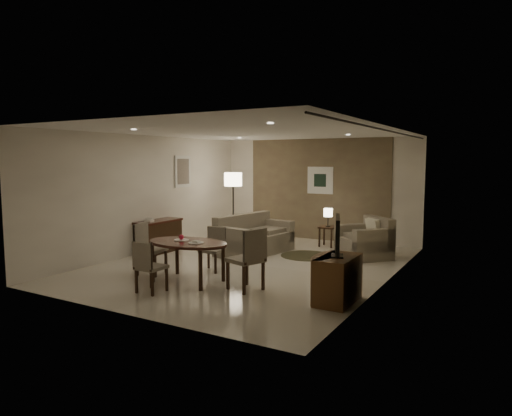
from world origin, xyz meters
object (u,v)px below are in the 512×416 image
Objects in this scene: console_desk at (159,236)px; chair_near at (151,266)px; dining_table at (188,262)px; sofa at (255,234)px; chair_far at (212,250)px; floor_lamp at (233,207)px; side_table at (328,236)px; chair_right at (245,259)px; chair_left at (151,249)px; tv_cabinet at (338,279)px; armchair at (364,238)px.

chair_near is (2.09, -2.50, 0.05)m from console_desk.
sofa is (-0.22, 2.73, 0.08)m from dining_table.
floor_lamp is at bearing 108.77° from chair_far.
floor_lamp reaches higher than dining_table.
console_desk is 2.24m from sofa.
side_table is (3.13, 2.65, -0.13)m from console_desk.
chair_right is 2.97m from sofa.
floor_lamp is at bearing -126.53° from chair_right.
chair_right is at bearing 4.20° from dining_table.
floor_lamp is (-1.24, 1.00, 0.47)m from sofa.
floor_lamp is (-1.46, 3.74, 0.55)m from dining_table.
chair_left is at bearing -143.78° from chair_far.
console_desk is 2.78m from dining_table.
chair_right is (2.06, -0.00, 0.04)m from chair_left.
sofa is (-1.35, 2.65, -0.08)m from chair_right.
tv_cabinet is at bearing -17.05° from console_desk.
tv_cabinet is at bearing -122.48° from sofa.
tv_cabinet is at bearing 4.27° from dining_table.
tv_cabinet is 2.97m from chair_near.
chair_near is at bearing -97.14° from chair_far.
chair_near is at bearing -101.46° from side_table.
chair_far is 1.68× the size of side_table.
chair_left is 2.74m from sofa.
floor_lamp is (-0.52, 3.65, 0.43)m from chair_left.
console_desk is 0.66× the size of floor_lamp.
console_desk is at bearing 151.67° from chair_far.
chair_right is at bearing -63.36° from armchair.
tv_cabinet is at bearing -160.27° from chair_near.
chair_right is at bearing -54.70° from floor_lamp.
console_desk is at bearing -139.76° from side_table.
floor_lamp reaches higher than armchair.
chair_left is 1.92× the size of side_table.
chair_right is at bearing -175.67° from tv_cabinet.
armchair is (2.19, 2.66, 0.02)m from chair_far.
chair_right is (1.13, 0.08, 0.16)m from dining_table.
floor_lamp is at bearing -73.48° from chair_near.
dining_table is 1.53× the size of armchair.
chair_far is at bearing -106.36° from side_table.
sofa reaches higher than dining_table.
tv_cabinet is 5.47m from floor_lamp.
dining_table is at bearing -67.62° from chair_right.
sofa is (-0.10, 3.53, 0.02)m from chair_near.
floor_lamp is (-1.36, 2.88, 0.49)m from chair_far.
chair_left reaches higher than chair_near.
side_table is 2.55m from floor_lamp.
dining_table is 3.05× the size of side_table.
armchair reaches higher than dining_table.
chair_right is (1.24, 0.88, 0.09)m from chair_near.
dining_table is (2.20, -1.70, -0.02)m from console_desk.
floor_lamp reaches higher than console_desk.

